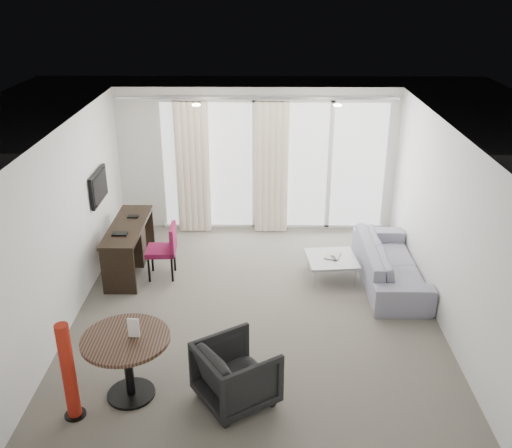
{
  "coord_description": "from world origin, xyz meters",
  "views": [
    {
      "loc": [
        0.08,
        -6.85,
        4.38
      ],
      "look_at": [
        0.0,
        0.6,
        1.1
      ],
      "focal_mm": 40.0,
      "sensor_mm": 36.0,
      "label": 1
    }
  ],
  "objects_px": {
    "round_table": "(128,367)",
    "coffee_table": "(331,267)",
    "desk": "(129,247)",
    "red_lamp": "(68,372)",
    "desk_chair": "(161,251)",
    "tub_armchair": "(236,374)",
    "rattan_chair_a": "(304,183)",
    "rattan_chair_b": "(369,180)",
    "sofa": "(390,263)"
  },
  "relations": [
    {
      "from": "desk_chair",
      "to": "coffee_table",
      "type": "distance_m",
      "value": 2.66
    },
    {
      "from": "red_lamp",
      "to": "coffee_table",
      "type": "distance_m",
      "value": 4.4
    },
    {
      "from": "sofa",
      "to": "rattan_chair_a",
      "type": "bearing_deg",
      "value": 17.4
    },
    {
      "from": "desk_chair",
      "to": "round_table",
      "type": "relative_size",
      "value": 0.9
    },
    {
      "from": "red_lamp",
      "to": "tub_armchair",
      "type": "distance_m",
      "value": 1.77
    },
    {
      "from": "red_lamp",
      "to": "rattan_chair_a",
      "type": "xyz_separation_m",
      "value": [
        2.89,
        6.48,
        -0.21
      ]
    },
    {
      "from": "red_lamp",
      "to": "rattan_chair_b",
      "type": "distance_m",
      "value": 7.91
    },
    {
      "from": "round_table",
      "to": "coffee_table",
      "type": "xyz_separation_m",
      "value": [
        2.56,
        2.77,
        -0.22
      ]
    },
    {
      "from": "desk_chair",
      "to": "rattan_chair_a",
      "type": "xyz_separation_m",
      "value": [
        2.44,
        3.37,
        -0.06
      ]
    },
    {
      "from": "desk",
      "to": "rattan_chair_b",
      "type": "height_order",
      "value": "desk"
    },
    {
      "from": "tub_armchair",
      "to": "rattan_chair_b",
      "type": "xyz_separation_m",
      "value": [
        2.55,
        6.38,
        0.01
      ]
    },
    {
      "from": "round_table",
      "to": "sofa",
      "type": "distance_m",
      "value": 4.34
    },
    {
      "from": "desk_chair",
      "to": "rattan_chair_a",
      "type": "distance_m",
      "value": 4.16
    },
    {
      "from": "round_table",
      "to": "rattan_chair_b",
      "type": "distance_m",
      "value": 7.34
    },
    {
      "from": "desk_chair",
      "to": "rattan_chair_a",
      "type": "relative_size",
      "value": 1.17
    },
    {
      "from": "desk",
      "to": "desk_chair",
      "type": "distance_m",
      "value": 0.59
    },
    {
      "from": "desk_chair",
      "to": "rattan_chair_b",
      "type": "distance_m",
      "value": 5.22
    },
    {
      "from": "tub_armchair",
      "to": "rattan_chair_b",
      "type": "bearing_deg",
      "value": -54.71
    },
    {
      "from": "desk",
      "to": "coffee_table",
      "type": "relative_size",
      "value": 2.21
    },
    {
      "from": "rattan_chair_b",
      "to": "tub_armchair",
      "type": "bearing_deg",
      "value": -95.78
    },
    {
      "from": "coffee_table",
      "to": "rattan_chair_b",
      "type": "xyz_separation_m",
      "value": [
        1.19,
        3.54,
        0.2
      ]
    },
    {
      "from": "rattan_chair_a",
      "to": "rattan_chair_b",
      "type": "height_order",
      "value": "rattan_chair_b"
    },
    {
      "from": "tub_armchair",
      "to": "rattan_chair_a",
      "type": "distance_m",
      "value": 6.32
    },
    {
      "from": "coffee_table",
      "to": "sofa",
      "type": "height_order",
      "value": "sofa"
    },
    {
      "from": "desk",
      "to": "red_lamp",
      "type": "xyz_separation_m",
      "value": [
        0.09,
        -3.33,
        0.19
      ]
    },
    {
      "from": "rattan_chair_a",
      "to": "coffee_table",
      "type": "bearing_deg",
      "value": -81.83
    },
    {
      "from": "tub_armchair",
      "to": "coffee_table",
      "type": "distance_m",
      "value": 3.15
    },
    {
      "from": "desk_chair",
      "to": "tub_armchair",
      "type": "distance_m",
      "value": 3.12
    },
    {
      "from": "tub_armchair",
      "to": "coffee_table",
      "type": "height_order",
      "value": "tub_armchair"
    },
    {
      "from": "tub_armchair",
      "to": "sofa",
      "type": "height_order",
      "value": "tub_armchair"
    },
    {
      "from": "tub_armchair",
      "to": "round_table",
      "type": "bearing_deg",
      "value": 53.73
    },
    {
      "from": "tub_armchair",
      "to": "rattan_chair_a",
      "type": "height_order",
      "value": "rattan_chair_a"
    },
    {
      "from": "desk_chair",
      "to": "sofa",
      "type": "height_order",
      "value": "desk_chair"
    },
    {
      "from": "desk",
      "to": "sofa",
      "type": "xyz_separation_m",
      "value": [
        4.08,
        -0.35,
        -0.07
      ]
    },
    {
      "from": "red_lamp",
      "to": "rattan_chair_b",
      "type": "bearing_deg",
      "value": 57.14
    },
    {
      "from": "red_lamp",
      "to": "sofa",
      "type": "height_order",
      "value": "red_lamp"
    },
    {
      "from": "red_lamp",
      "to": "sofa",
      "type": "xyz_separation_m",
      "value": [
        3.98,
        2.98,
        -0.26
      ]
    },
    {
      "from": "red_lamp",
      "to": "sofa",
      "type": "distance_m",
      "value": 4.98
    },
    {
      "from": "desk",
      "to": "tub_armchair",
      "type": "bearing_deg",
      "value": -59.14
    },
    {
      "from": "rattan_chair_a",
      "to": "red_lamp",
      "type": "bearing_deg",
      "value": -109.42
    },
    {
      "from": "desk",
      "to": "sofa",
      "type": "distance_m",
      "value": 4.09
    },
    {
      "from": "desk",
      "to": "round_table",
      "type": "height_order",
      "value": "desk"
    },
    {
      "from": "round_table",
      "to": "coffee_table",
      "type": "distance_m",
      "value": 3.78
    },
    {
      "from": "round_table",
      "to": "coffee_table",
      "type": "relative_size",
      "value": 1.29
    },
    {
      "from": "desk",
      "to": "rattan_chair_a",
      "type": "relative_size",
      "value": 2.24
    },
    {
      "from": "tub_armchair",
      "to": "rattan_chair_b",
      "type": "distance_m",
      "value": 6.87
    },
    {
      "from": "desk",
      "to": "round_table",
      "type": "bearing_deg",
      "value": -78.1
    },
    {
      "from": "red_lamp",
      "to": "coffee_table",
      "type": "xyz_separation_m",
      "value": [
        3.1,
        3.1,
        -0.41
      ]
    },
    {
      "from": "desk_chair",
      "to": "coffee_table",
      "type": "relative_size",
      "value": 1.16
    },
    {
      "from": "round_table",
      "to": "tub_armchair",
      "type": "relative_size",
      "value": 1.23
    }
  ]
}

